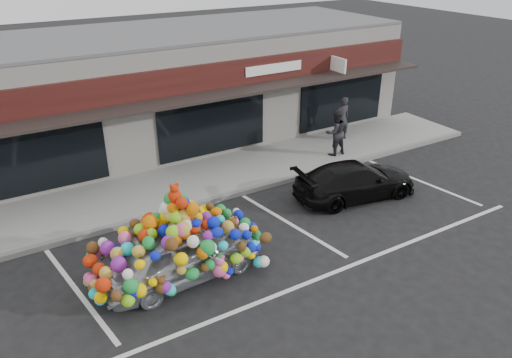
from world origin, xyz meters
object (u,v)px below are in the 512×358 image
black_sedan (355,180)px  pedestrian_a (342,118)px  toy_car (179,247)px  pedestrian_b (335,132)px

black_sedan → pedestrian_a: 4.76m
toy_car → pedestrian_a: size_ratio=2.46×
toy_car → pedestrian_a: 10.32m
toy_car → black_sedan: toy_car is taller
pedestrian_a → toy_car: bearing=29.4°
pedestrian_a → pedestrian_b: 1.67m
toy_car → pedestrian_a: toy_car is taller
black_sedan → pedestrian_a: pedestrian_a is taller
black_sedan → pedestrian_a: (2.68, 3.91, 0.44)m
black_sedan → pedestrian_a: size_ratio=2.28×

